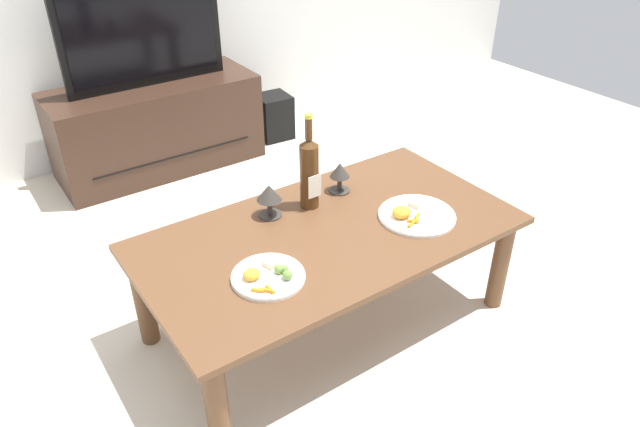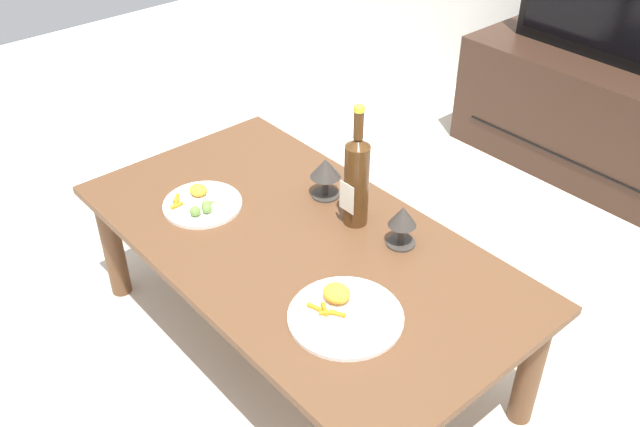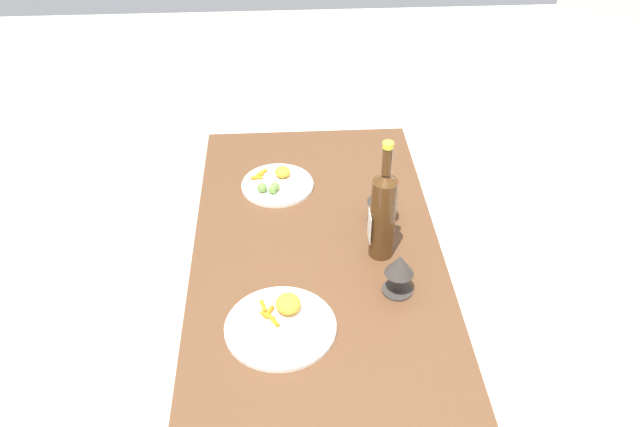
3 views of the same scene
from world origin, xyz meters
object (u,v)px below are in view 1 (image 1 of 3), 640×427
tv_stand (157,126)px  dinner_plate_left (268,276)px  wine_bottle (309,171)px  dinner_plate_right (415,214)px  goblet_right (340,172)px  tv_screen (141,29)px  floor_speaker (274,116)px  dining_table (329,245)px  goblet_left (269,195)px

tv_stand → dinner_plate_left: size_ratio=4.72×
wine_bottle → dinner_plate_right: wine_bottle is taller
goblet_right → tv_screen: bearing=99.0°
floor_speaker → dinner_plate_right: bearing=-99.0°
floor_speaker → tv_screen: bearing=-177.8°
tv_screen → floor_speaker: size_ratio=3.11×
dining_table → wine_bottle: bearing=78.0°
dinner_plate_left → goblet_right: bearing=31.7°
wine_bottle → dinner_plate_left: wine_bottle is taller
floor_speaker → goblet_right: goblet_right is taller
dinner_plate_right → dining_table: bearing=160.9°
dining_table → tv_stand: 1.68m
goblet_right → wine_bottle: bearing=-171.2°
tv_stand → goblet_right: bearing=-81.0°
wine_bottle → goblet_left: (-0.16, 0.03, -0.06)m
goblet_left → wine_bottle: bearing=-8.8°
goblet_left → tv_screen: bearing=86.2°
dining_table → goblet_left: 0.29m
dining_table → dinner_plate_left: dinner_plate_left is taller
dining_table → floor_speaker: 1.82m
tv_screen → goblet_left: tv_screen is taller
dinner_plate_left → dinner_plate_right: 0.65m
dining_table → goblet_right: size_ratio=10.87×
wine_bottle → goblet_right: size_ratio=3.00×
floor_speaker → tv_stand: bearing=-177.9°
floor_speaker → dinner_plate_left: size_ratio=1.16×
tv_screen → dining_table: bearing=-89.0°
wine_bottle → dining_table: bearing=-102.0°
goblet_left → dinner_plate_right: 0.56m
dining_table → tv_stand: (-0.03, 1.68, -0.12)m
tv_screen → floor_speaker: 1.02m
goblet_right → goblet_left: bearing=-180.0°
tv_stand → wine_bottle: (0.07, -1.49, 0.34)m
dining_table → goblet_right: bearing=46.2°
tv_stand → dinner_plate_left: 1.83m
tv_screen → dinner_plate_right: 1.86m
dinner_plate_right → tv_screen: bearing=101.1°
goblet_right → dinner_plate_left: bearing=-148.3°
tv_stand → goblet_left: 1.50m
dining_table → tv_screen: tv_screen is taller
dining_table → floor_speaker: dining_table is taller
wine_bottle → goblet_left: 0.18m
tv_stand → tv_screen: bearing=-90.0°
dinner_plate_left → wine_bottle: bearing=39.5°
dining_table → goblet_left: goblet_left is taller
tv_stand → dinner_plate_left: tv_stand is taller
dining_table → dinner_plate_left: size_ratio=5.69×
goblet_left → goblet_right: bearing=0.0°
dining_table → tv_screen: 1.73m
wine_bottle → tv_screen: bearing=92.6°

